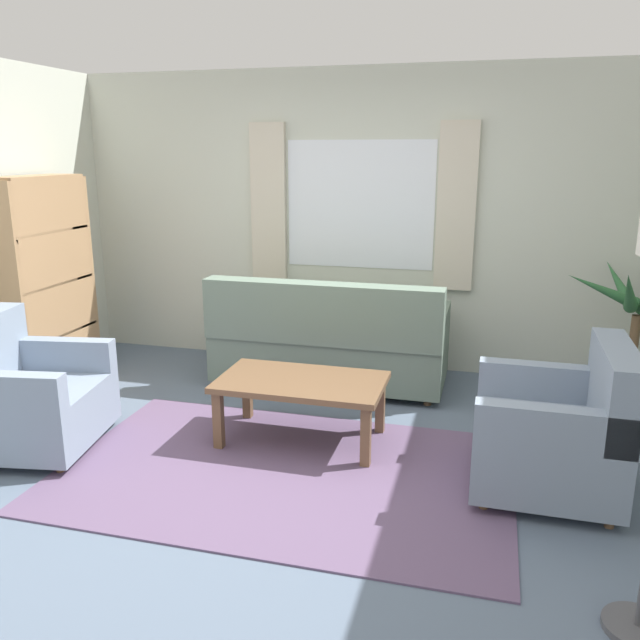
# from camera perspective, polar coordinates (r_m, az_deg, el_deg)

# --- Properties ---
(ground_plane) EXTENTS (6.24, 6.24, 0.00)m
(ground_plane) POSITION_cam_1_polar(r_m,az_deg,el_deg) (4.07, -3.20, -13.30)
(ground_plane) COLOR slate
(wall_back) EXTENTS (5.32, 0.12, 2.60)m
(wall_back) POSITION_cam_1_polar(r_m,az_deg,el_deg) (5.81, 3.62, 8.66)
(wall_back) COLOR beige
(wall_back) RESTS_ON ground_plane
(window_with_curtains) EXTENTS (1.98, 0.07, 1.40)m
(window_with_curtains) POSITION_cam_1_polar(r_m,az_deg,el_deg) (5.72, 3.48, 10.07)
(window_with_curtains) COLOR white
(area_rug) EXTENTS (2.72, 1.74, 0.01)m
(area_rug) POSITION_cam_1_polar(r_m,az_deg,el_deg) (4.07, -3.20, -13.22)
(area_rug) COLOR #604C6B
(area_rug) RESTS_ON ground_plane
(couch) EXTENTS (1.90, 0.82, 0.92)m
(couch) POSITION_cam_1_polar(r_m,az_deg,el_deg) (5.35, 0.77, -2.02)
(couch) COLOR slate
(couch) RESTS_ON ground_plane
(armchair_left) EXTENTS (0.95, 0.96, 0.88)m
(armchair_left) POSITION_cam_1_polar(r_m,az_deg,el_deg) (4.67, -24.60, -6.11)
(armchair_left) COLOR gray
(armchair_left) RESTS_ON ground_plane
(armchair_right) EXTENTS (0.83, 0.85, 0.88)m
(armchair_right) POSITION_cam_1_polar(r_m,az_deg,el_deg) (3.97, 20.27, -9.29)
(armchair_right) COLOR gray
(armchair_right) RESTS_ON ground_plane
(coffee_table) EXTENTS (1.10, 0.64, 0.44)m
(coffee_table) POSITION_cam_1_polar(r_m,az_deg,el_deg) (4.33, -1.65, -5.96)
(coffee_table) COLOR brown
(coffee_table) RESTS_ON ground_plane
(potted_plant) EXTENTS (1.23, 1.15, 1.19)m
(potted_plant) POSITION_cam_1_polar(r_m,az_deg,el_deg) (5.38, 26.10, -1.29)
(potted_plant) COLOR #B7B2A8
(potted_plant) RESTS_ON ground_plane
(bookshelf) EXTENTS (0.30, 0.94, 1.72)m
(bookshelf) POSITION_cam_1_polar(r_m,az_deg,el_deg) (5.77, -22.61, 2.29)
(bookshelf) COLOR #A87F56
(bookshelf) RESTS_ON ground_plane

